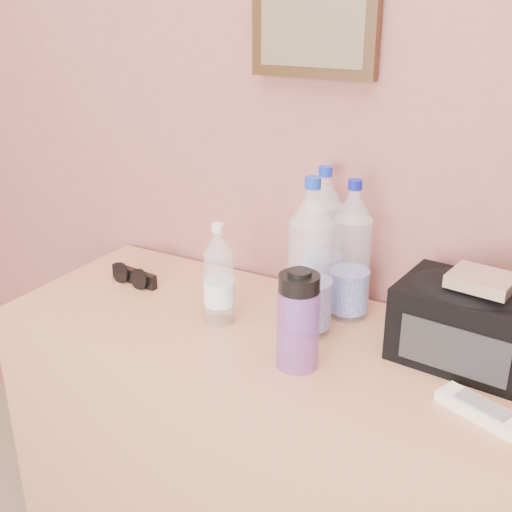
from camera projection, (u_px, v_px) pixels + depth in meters
The scene contains 11 objects.
picture_frame at pixel (314, 20), 1.42m from camera, with size 0.30×0.03×0.25m, color #382311, non-canonical shape.
dresser at pixel (260, 457), 1.61m from camera, with size 1.20×0.50×0.75m, color tan.
pet_large_b at pixel (323, 243), 1.54m from camera, with size 0.09×0.09×0.34m.
pet_large_c at pixel (351, 258), 1.46m from camera, with size 0.09×0.09×0.33m.
pet_large_d at pixel (310, 266), 1.39m from camera, with size 0.10×0.10×0.36m.
pet_small at pixel (219, 279), 1.45m from camera, with size 0.07×0.07×0.24m.
nalgene_bottle at pixel (298, 320), 1.27m from camera, with size 0.09×0.09×0.21m.
sunglasses at pixel (134, 276), 1.68m from camera, with size 0.15×0.05×0.04m, color black, non-canonical shape.
ac_remote at pixel (482, 411), 1.15m from camera, with size 0.17×0.05×0.02m, color white.
toiletry_bag at pixel (466, 319), 1.30m from camera, with size 0.27×0.19×0.18m, color black, non-canonical shape.
foil_packet at pixel (482, 280), 1.23m from camera, with size 0.12×0.10×0.02m, color white.
Camera 1 is at (0.50, 0.59, 1.45)m, focal length 45.00 mm.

